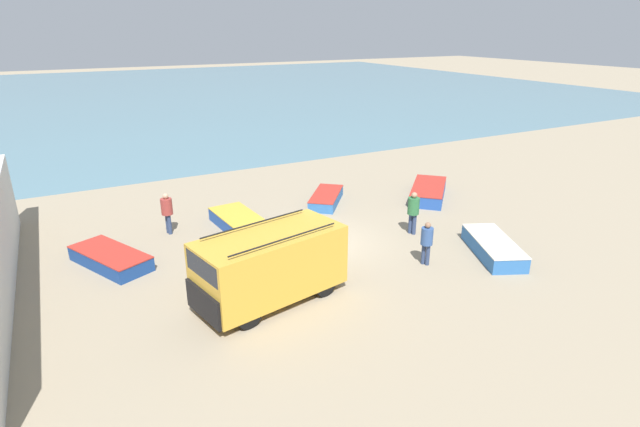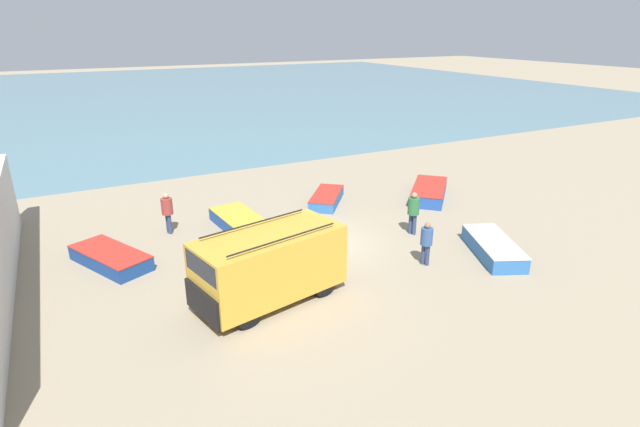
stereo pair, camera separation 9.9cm
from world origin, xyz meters
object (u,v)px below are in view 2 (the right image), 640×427
at_px(fishing_rowboat_4, 327,197).
at_px(fisherman_0, 426,240).
at_px(parked_van, 269,264).
at_px(fishing_rowboat_2, 492,246).
at_px(fisherman_2, 167,209).
at_px(fishing_rowboat_0, 245,226).
at_px(fishing_rowboat_1, 429,191).
at_px(fishing_rowboat_3, 109,257).
at_px(fisherman_1, 413,209).

xyz_separation_m(fishing_rowboat_4, fisherman_0, (-0.13, -7.71, 0.73)).
xyz_separation_m(parked_van, fishing_rowboat_2, (8.84, -0.78, -0.94)).
height_order(fisherman_0, fisherman_2, fisherman_2).
height_order(parked_van, fisherman_2, parked_van).
relative_size(fishing_rowboat_0, fisherman_2, 2.94).
bearing_deg(fisherman_0, fishing_rowboat_4, -118.51).
bearing_deg(fishing_rowboat_4, fisherman_0, -141.41).
height_order(fishing_rowboat_1, fishing_rowboat_3, fishing_rowboat_1).
bearing_deg(fishing_rowboat_4, fishing_rowboat_3, 141.76).
relative_size(fishing_rowboat_2, fisherman_1, 2.25).
xyz_separation_m(fishing_rowboat_2, fisherman_2, (-10.50, 7.82, 0.76)).
relative_size(parked_van, fishing_rowboat_0, 0.97).
relative_size(parked_van, fishing_rowboat_3, 1.24).
xyz_separation_m(fishing_rowboat_0, fishing_rowboat_4, (4.89, 1.74, -0.03)).
relative_size(fishing_rowboat_3, fisherman_0, 2.47).
height_order(parked_van, fishing_rowboat_3, parked_van).
relative_size(fishing_rowboat_4, fisherman_2, 1.91).
bearing_deg(fisherman_1, fishing_rowboat_1, -157.60).
bearing_deg(parked_van, fisherman_1, -175.06).
bearing_deg(fishing_rowboat_3, fisherman_0, -143.37).
relative_size(parked_van, fishing_rowboat_4, 1.49).
xyz_separation_m(fishing_rowboat_0, fisherman_1, (6.14, -3.42, 0.81)).
bearing_deg(fisherman_0, fisherman_1, -146.00).
relative_size(fishing_rowboat_3, fishing_rowboat_4, 1.21).
distance_m(fishing_rowboat_2, fisherman_1, 3.43).
bearing_deg(fisherman_0, fisherman_2, -71.66).
relative_size(fishing_rowboat_0, fishing_rowboat_3, 1.28).
distance_m(fishing_rowboat_1, fisherman_1, 5.23).
bearing_deg(fishing_rowboat_1, fishing_rowboat_2, -155.06).
distance_m(fisherman_0, fisherman_1, 2.89).
distance_m(parked_van, fishing_rowboat_0, 5.83).
bearing_deg(fishing_rowboat_4, fishing_rowboat_0, 149.16).
distance_m(parked_van, fishing_rowboat_4, 9.61).
bearing_deg(fishing_rowboat_3, fishing_rowboat_1, -113.04).
xyz_separation_m(parked_van, fisherman_1, (7.34, 2.20, -0.15)).
distance_m(fishing_rowboat_0, fisherman_1, 7.08).
height_order(fishing_rowboat_0, fishing_rowboat_2, fishing_rowboat_2).
bearing_deg(fishing_rowboat_0, fisherman_1, 56.35).
bearing_deg(fisherman_1, parked_van, -3.66).
relative_size(fishing_rowboat_0, fisherman_0, 3.15).
bearing_deg(fishing_rowboat_2, fishing_rowboat_1, 4.95).
bearing_deg(fishing_rowboat_0, fishing_rowboat_3, -89.36).
xyz_separation_m(fishing_rowboat_0, fishing_rowboat_2, (7.64, -6.40, 0.02)).
distance_m(parked_van, fisherman_0, 5.97).
bearing_deg(fishing_rowboat_1, fishing_rowboat_3, 136.61).
height_order(fishing_rowboat_0, fisherman_0, fisherman_0).
xyz_separation_m(fishing_rowboat_1, fishing_rowboat_3, (-15.39, -0.58, -0.04)).
height_order(fishing_rowboat_3, fisherman_0, fisherman_0).
bearing_deg(fisherman_1, fisherman_2, -48.66).
distance_m(parked_van, fisherman_2, 7.24).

